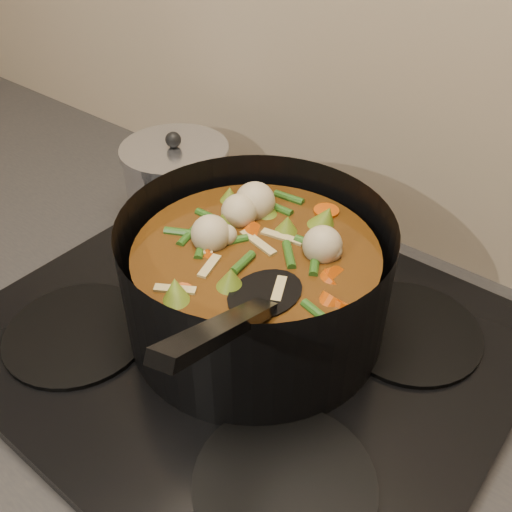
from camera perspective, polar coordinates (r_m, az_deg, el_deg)
The scene contains 3 objects.
stovetop at distance 0.72m, azimuth -1.28°, elevation -8.21°, with size 0.62×0.54×0.03m.
stockpot at distance 0.68m, azimuth -0.01°, elevation -2.50°, with size 0.33×0.42×0.23m.
saucepan at distance 0.91m, azimuth -7.90°, elevation 7.66°, with size 0.17×0.17×0.14m.
Camera 1 is at (0.32, 1.55, 1.45)m, focal length 40.00 mm.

